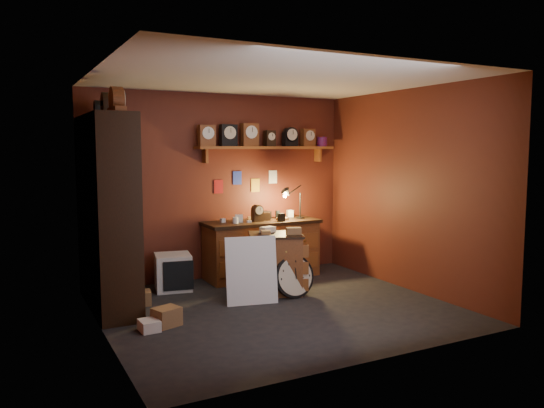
{
  "coord_description": "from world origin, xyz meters",
  "views": [
    {
      "loc": [
        -2.89,
        -5.47,
        1.91
      ],
      "look_at": [
        0.12,
        0.35,
        1.22
      ],
      "focal_mm": 35.0,
      "sensor_mm": 36.0,
      "label": 1
    }
  ],
  "objects_px": {
    "workbench": "(262,246)",
    "low_cabinet": "(276,261)",
    "shelving_unit": "(105,204)",
    "big_round_clock": "(294,277)"
  },
  "relations": [
    {
      "from": "workbench",
      "to": "low_cabinet",
      "type": "height_order",
      "value": "workbench"
    },
    {
      "from": "workbench",
      "to": "low_cabinet",
      "type": "bearing_deg",
      "value": -104.09
    },
    {
      "from": "shelving_unit",
      "to": "big_round_clock",
      "type": "height_order",
      "value": "shelving_unit"
    },
    {
      "from": "workbench",
      "to": "big_round_clock",
      "type": "bearing_deg",
      "value": -95.21
    },
    {
      "from": "low_cabinet",
      "to": "big_round_clock",
      "type": "height_order",
      "value": "low_cabinet"
    },
    {
      "from": "workbench",
      "to": "big_round_clock",
      "type": "height_order",
      "value": "workbench"
    },
    {
      "from": "workbench",
      "to": "low_cabinet",
      "type": "xyz_separation_m",
      "value": [
        -0.21,
        -0.85,
        -0.04
      ]
    },
    {
      "from": "big_round_clock",
      "to": "workbench",
      "type": "bearing_deg",
      "value": 84.79
    },
    {
      "from": "shelving_unit",
      "to": "low_cabinet",
      "type": "relative_size",
      "value": 2.92
    },
    {
      "from": "low_cabinet",
      "to": "big_round_clock",
      "type": "bearing_deg",
      "value": -47.71
    }
  ]
}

